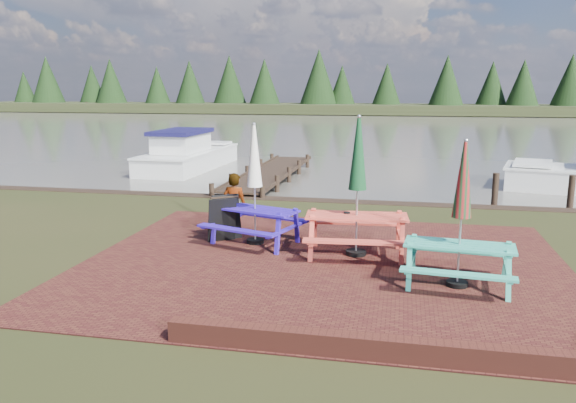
% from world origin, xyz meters
% --- Properties ---
extents(ground, '(120.00, 120.00, 0.00)m').
position_xyz_m(ground, '(0.00, 0.00, 0.00)').
color(ground, black).
rests_on(ground, ground).
extents(paving, '(9.00, 7.50, 0.02)m').
position_xyz_m(paving, '(0.00, 1.00, 0.01)').
color(paving, '#3C1513').
rests_on(paving, ground).
extents(brick_wall, '(6.21, 1.79, 0.30)m').
position_xyz_m(brick_wall, '(2.15, -2.42, 0.15)').
color(brick_wall, '#4C1E16').
rests_on(brick_wall, ground).
extents(water, '(120.00, 60.00, 0.02)m').
position_xyz_m(water, '(0.00, 37.00, 0.00)').
color(water, '#46443C').
rests_on(water, ground).
extents(far_treeline, '(120.00, 10.00, 8.10)m').
position_xyz_m(far_treeline, '(0.00, 66.00, 3.28)').
color(far_treeline, black).
rests_on(far_treeline, ground).
extents(picnic_table_teal, '(1.91, 1.74, 2.45)m').
position_xyz_m(picnic_table_teal, '(2.37, 0.25, 0.86)').
color(picnic_table_teal, teal).
rests_on(picnic_table_teal, ground).
extents(picnic_table_red, '(2.10, 1.90, 2.73)m').
position_xyz_m(picnic_table_red, '(0.56, 1.68, 0.96)').
color(picnic_table_red, '#DC4A38').
rests_on(picnic_table_red, ground).
extents(picnic_table_blue, '(2.25, 2.12, 2.54)m').
position_xyz_m(picnic_table_blue, '(-1.62, 2.12, 0.89)').
color(picnic_table_blue, '#2D16A7').
rests_on(picnic_table_blue, ground).
extents(chalkboard, '(0.63, 0.86, 0.97)m').
position_xyz_m(chalkboard, '(-2.33, 2.23, 0.50)').
color(chalkboard, black).
rests_on(chalkboard, ground).
extents(jetty, '(1.76, 9.08, 1.00)m').
position_xyz_m(jetty, '(-3.50, 11.28, 0.11)').
color(jetty, black).
rests_on(jetty, ground).
extents(boat_jetty, '(2.41, 6.61, 1.90)m').
position_xyz_m(boat_jetty, '(-7.66, 13.55, 0.37)').
color(boat_jetty, silver).
rests_on(boat_jetty, ground).
extents(person, '(0.74, 0.53, 1.92)m').
position_xyz_m(person, '(-3.12, 5.53, 0.96)').
color(person, gray).
rests_on(person, ground).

